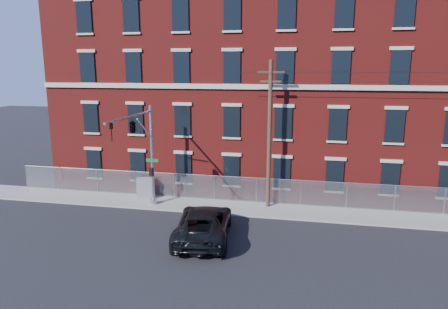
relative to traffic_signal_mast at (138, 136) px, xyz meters
name	(u,v)px	position (x,y,z in m)	size (l,w,h in m)	color
ground	(224,237)	(6.00, -2.18, -5.39)	(140.00, 140.00, 0.00)	black
sidewalk	(423,220)	(18.00, 2.82, -5.33)	(65.00, 3.00, 0.12)	gray
mill_building	(404,86)	(18.00, 11.75, 2.76)	(55.30, 14.32, 16.30)	maroon
chain_link_fence	(420,199)	(18.00, 4.12, -4.33)	(59.06, 0.06, 1.85)	#A5A8AD
traffic_signal_mast	(138,136)	(0.00, 0.00, 0.00)	(0.90, 6.75, 7.00)	#9EA0A5
utility_pole_near	(269,132)	(8.00, 3.42, -0.05)	(1.80, 0.28, 10.00)	#422C21
pickup_truck	(204,223)	(4.88, -2.49, -4.50)	(2.94, 6.37, 1.77)	black
utility_cabinet	(145,188)	(-1.09, 3.44, -4.51)	(1.22, 0.61, 1.53)	slate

